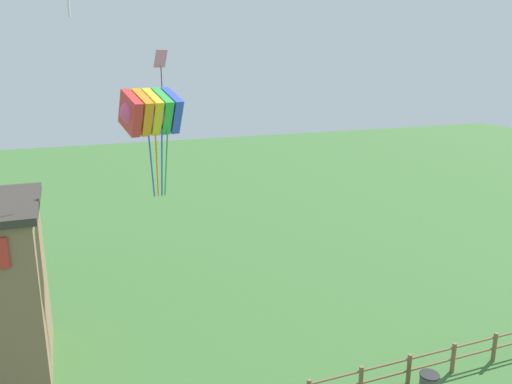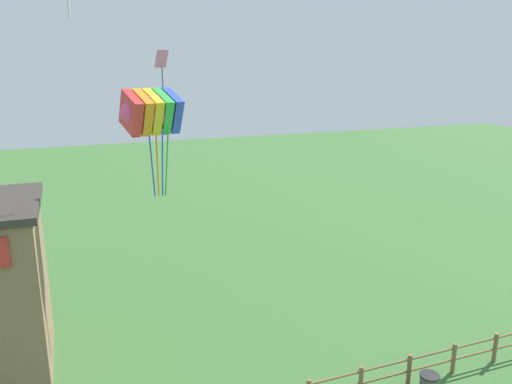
% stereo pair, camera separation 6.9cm
% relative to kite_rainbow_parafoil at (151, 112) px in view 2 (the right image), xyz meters
% --- Properties ---
extents(kite_rainbow_parafoil, '(2.55, 2.11, 3.87)m').
position_rel_kite_rainbow_parafoil_xyz_m(kite_rainbow_parafoil, '(0.00, 0.00, 0.00)').
color(kite_rainbow_parafoil, '#E54C8C').
extents(kite_pink_diamond, '(0.63, 0.49, 1.99)m').
position_rel_kite_rainbow_parafoil_xyz_m(kite_pink_diamond, '(1.21, 4.14, 1.56)').
color(kite_pink_diamond, pink).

